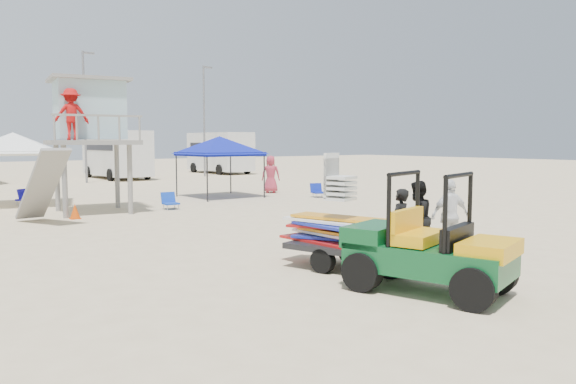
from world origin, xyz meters
TOP-DOWN VIEW (x-y plane):
  - ground at (0.00, 0.00)m, footprint 140.00×140.00m
  - utility_cart at (-0.31, -2.03)m, footprint 2.01×2.89m
  - surf_trailer at (-0.30, 0.31)m, footprint 1.72×2.43m
  - man_left at (1.21, 0.01)m, footprint 0.65×0.52m
  - man_mid at (2.06, 0.26)m, footprint 0.95×0.82m
  - man_right at (2.91, 0.01)m, footprint 1.06×0.66m
  - lifeguard_tower at (-1.43, 12.26)m, footprint 3.31×3.31m
  - canopy_blue at (5.11, 14.34)m, footprint 3.08×3.08m
  - canopy_white_a at (-3.11, 16.21)m, footprint 4.08×4.08m
  - cone_far at (-2.36, 10.87)m, footprint 0.34×0.34m
  - beach_chair_a at (-2.77, 16.34)m, footprint 0.72×0.81m
  - beach_chair_b at (1.28, 11.46)m, footprint 0.57×0.61m
  - beach_chair_c at (8.65, 11.61)m, footprint 0.67×0.73m
  - rv_mid_right at (6.00, 29.99)m, footprint 2.64×7.00m
  - rv_far_right at (15.00, 31.49)m, footprint 2.64×6.60m
  - light_pole_left at (3.00, 27.00)m, footprint 0.14×0.14m
  - light_pole_right at (12.00, 28.50)m, footprint 0.14×0.14m
  - distant_beachgoers at (1.77, 18.87)m, footprint 16.45×15.43m

SIDE VIEW (x-z plane):
  - ground at x=0.00m, z-range 0.00..0.00m
  - cone_far at x=-2.36m, z-range 0.00..0.50m
  - beach_chair_a at x=-2.77m, z-range -0.01..0.63m
  - beach_chair_b at x=1.28m, z-range -0.01..0.63m
  - beach_chair_c at x=8.65m, z-range -0.01..0.63m
  - man_left at x=1.21m, z-range 0.00..1.55m
  - surf_trailer at x=-0.30m, z-range -0.19..1.85m
  - man_mid at x=2.06m, z-range 0.00..1.66m
  - man_right at x=2.91m, z-range 0.00..1.68m
  - distant_beachgoers at x=1.77m, z-range -0.06..1.79m
  - utility_cart at x=-0.31m, z-range -0.07..1.93m
  - rv_far_right at x=15.00m, z-range 0.17..3.42m
  - rv_mid_right at x=6.00m, z-range 0.17..3.42m
  - canopy_blue at x=5.11m, z-range 1.04..4.22m
  - canopy_white_a at x=-3.11m, z-range 1.10..4.40m
  - lifeguard_tower at x=-1.43m, z-range 1.14..5.80m
  - light_pole_left at x=3.00m, z-range 0.00..8.00m
  - light_pole_right at x=12.00m, z-range 0.00..8.00m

